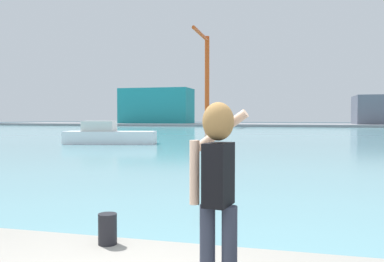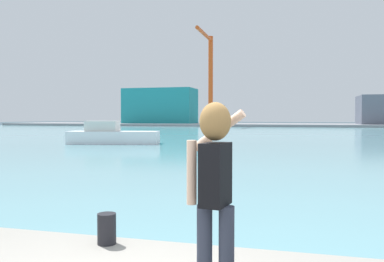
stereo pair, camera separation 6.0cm
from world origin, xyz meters
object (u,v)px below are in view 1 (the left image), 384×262
Objects in this scene: person_photographer at (218,178)px; boat_moored at (108,136)px; port_crane at (206,69)px; warehouse_left at (157,106)px; harbor_bollard at (108,229)px.

person_photographer is 29.07m from boat_moored.
boat_moored is 0.38× the size of port_crane.
port_crane is at bearing -32.33° from warehouse_left.
person_photographer is at bearing -70.29° from warehouse_left.
port_crane reaches higher than person_photographer.
harbor_bollard is 27.32m from boat_moored.
harbor_bollard is 0.02× the size of port_crane.
person_photographer reaches higher than boat_moored.
port_crane is at bearing 21.28° from person_photographer.
harbor_bollard is at bearing 64.26° from person_photographer.
port_crane reaches higher than warehouse_left.
harbor_bollard is at bearing -70.98° from warehouse_left.
person_photographer is 0.10× the size of warehouse_left.
port_crane reaches higher than boat_moored.
port_crane is at bearing 83.40° from boat_moored.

